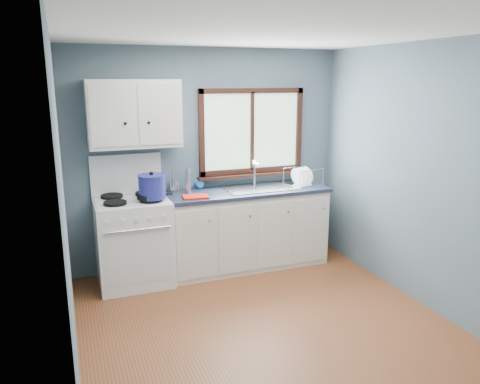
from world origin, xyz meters
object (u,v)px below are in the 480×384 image
object	(u,v)px
thermos	(188,181)
dish_rack	(303,180)
stockpot	(152,186)
base_cabinets	(246,232)
sink	(261,193)
utensil_crock	(175,185)
skillet	(149,196)
gas_range	(133,239)

from	to	relation	value
thermos	dish_rack	world-z (taller)	thermos
stockpot	thermos	size ratio (longest dim) A/B	1.23
base_cabinets	thermos	size ratio (longest dim) A/B	6.60
sink	utensil_crock	world-z (taller)	utensil_crock
sink	dish_rack	distance (m)	0.57
skillet	thermos	size ratio (longest dim) A/B	1.34
base_cabinets	dish_rack	size ratio (longest dim) A/B	3.91
gas_range	dish_rack	bearing A→B (deg)	1.05
skillet	stockpot	distance (m)	0.10
sink	utensil_crock	xyz separation A→B (m)	(-0.97, 0.21, 0.13)
sink	stockpot	bearing A→B (deg)	-172.38
utensil_crock	thermos	size ratio (longest dim) A/B	1.23
stockpot	dish_rack	bearing A→B (deg)	5.93
base_cabinets	stockpot	distance (m)	1.31
gas_range	stockpot	bearing A→B (deg)	-38.17
gas_range	utensil_crock	bearing A→B (deg)	23.41
stockpot	thermos	distance (m)	0.51
gas_range	sink	size ratio (longest dim) A/B	1.62
gas_range	skillet	xyz separation A→B (m)	(0.16, -0.15, 0.49)
base_cabinets	skillet	bearing A→B (deg)	-171.47
gas_range	utensil_crock	size ratio (longest dim) A/B	3.94
dish_rack	thermos	bearing A→B (deg)	161.44
base_cabinets	sink	xyz separation A→B (m)	(0.18, -0.00, 0.45)
base_cabinets	utensil_crock	world-z (taller)	utensil_crock
base_cabinets	sink	distance (m)	0.48
skillet	base_cabinets	bearing A→B (deg)	3.85
base_cabinets	sink	world-z (taller)	sink
stockpot	sink	bearing A→B (deg)	7.62
stockpot	dish_rack	distance (m)	1.86
base_cabinets	sink	bearing A→B (deg)	-0.13
utensil_crock	stockpot	bearing A→B (deg)	-130.48
thermos	base_cabinets	bearing A→B (deg)	-6.76
sink	stockpot	world-z (taller)	stockpot
sink	skillet	xyz separation A→B (m)	(-1.32, -0.17, 0.13)
stockpot	utensil_crock	size ratio (longest dim) A/B	1.00
gas_range	stockpot	world-z (taller)	gas_range
sink	skillet	distance (m)	1.34
gas_range	dish_rack	size ratio (longest dim) A/B	2.88
base_cabinets	utensil_crock	distance (m)	1.00
skillet	stockpot	xyz separation A→B (m)	(0.03, -0.00, 0.10)
base_cabinets	thermos	world-z (taller)	thermos
sink	dish_rack	bearing A→B (deg)	1.97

